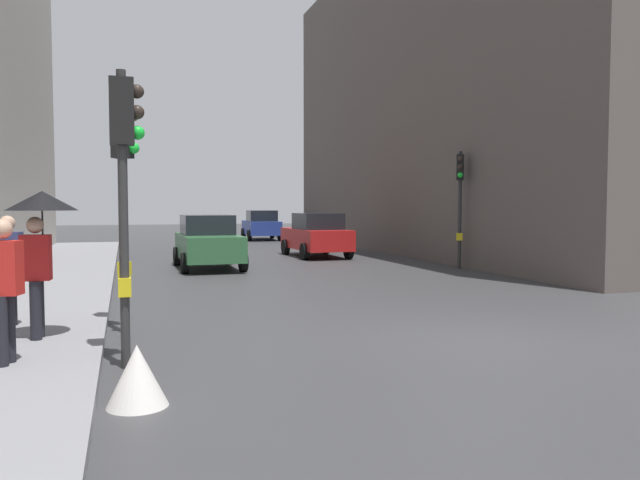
% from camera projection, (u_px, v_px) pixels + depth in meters
% --- Properties ---
extents(ground_plane, '(120.00, 120.00, 0.00)m').
position_uv_depth(ground_plane, '(480.00, 340.00, 9.76)').
color(ground_plane, '#38383A').
extents(sidewalk_kerb, '(3.02, 40.00, 0.16)m').
position_uv_depth(sidewalk_kerb, '(36.00, 300.00, 13.39)').
color(sidewalk_kerb, gray).
rests_on(sidewalk_kerb, ground).
extents(building_facade_right, '(12.00, 26.12, 13.87)m').
position_uv_depth(building_facade_right, '(508.00, 99.00, 28.69)').
color(building_facade_right, '#5B514C').
rests_on(building_facade_right, ground).
extents(traffic_light_near_left, '(0.43, 0.25, 3.80)m').
position_uv_depth(traffic_light_near_left, '(124.00, 164.00, 7.98)').
color(traffic_light_near_left, '#2D2D2D').
rests_on(traffic_light_near_left, ground).
extents(traffic_light_near_right, '(0.45, 0.34, 3.79)m').
position_uv_depth(traffic_light_near_right, '(124.00, 173.00, 10.19)').
color(traffic_light_near_right, '#2D2D2D').
rests_on(traffic_light_near_right, ground).
extents(traffic_light_mid_street, '(0.36, 0.45, 3.84)m').
position_uv_depth(traffic_light_mid_street, '(460.00, 188.00, 20.55)').
color(traffic_light_mid_street, '#2D2D2D').
rests_on(traffic_light_mid_street, ground).
extents(car_green_estate, '(2.05, 4.22, 1.76)m').
position_uv_depth(car_green_estate, '(208.00, 242.00, 20.77)').
color(car_green_estate, '#2D6038').
rests_on(car_green_estate, ground).
extents(car_red_sedan, '(2.11, 4.25, 1.76)m').
position_uv_depth(car_red_sedan, '(316.00, 235.00, 25.40)').
color(car_red_sedan, red).
rests_on(car_red_sedan, ground).
extents(car_blue_van, '(2.19, 4.29, 1.76)m').
position_uv_depth(car_blue_van, '(261.00, 225.00, 37.72)').
color(car_blue_van, navy).
rests_on(car_blue_van, ground).
extents(pedestrian_with_umbrella, '(1.00, 1.00, 2.14)m').
position_uv_depth(pedestrian_with_umbrella, '(40.00, 223.00, 9.07)').
color(pedestrian_with_umbrella, black).
rests_on(pedestrian_with_umbrella, sidewalk_kerb).
extents(pedestrian_with_grey_backpack, '(0.64, 0.38, 1.77)m').
position_uv_depth(pedestrian_with_grey_backpack, '(5.00, 264.00, 10.00)').
color(pedestrian_with_grey_backpack, black).
rests_on(pedestrian_with_grey_backpack, sidewalk_kerb).
extents(pedestrian_in_red_jacket, '(0.45, 0.36, 1.77)m').
position_uv_depth(pedestrian_in_red_jacket, '(4.00, 285.00, 7.62)').
color(pedestrian_in_red_jacket, black).
rests_on(pedestrian_in_red_jacket, sidewalk_kerb).
extents(warning_sign_triangle, '(0.64, 0.64, 0.65)m').
position_uv_depth(warning_sign_triangle, '(137.00, 375.00, 6.56)').
color(warning_sign_triangle, silver).
rests_on(warning_sign_triangle, ground).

